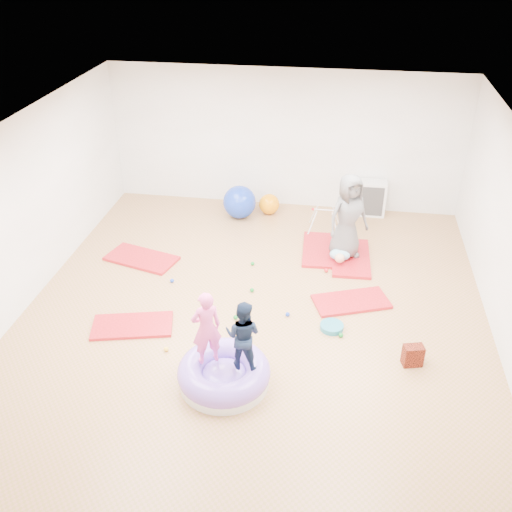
# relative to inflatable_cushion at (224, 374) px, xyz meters

# --- Properties ---
(room) EXTENTS (7.01, 8.01, 2.81)m
(room) POSITION_rel_inflatable_cushion_xyz_m (0.14, 1.45, 1.25)
(room) COLOR #AB7353
(room) RESTS_ON ground
(gym_mat_front_left) EXTENTS (1.27, 0.84, 0.05)m
(gym_mat_front_left) POSITION_rel_inflatable_cushion_xyz_m (-1.58, 0.93, -0.12)
(gym_mat_front_left) COLOR red
(gym_mat_front_left) RESTS_ON ground
(gym_mat_mid_left) EXTENTS (1.35, 0.93, 0.05)m
(gym_mat_mid_left) POSITION_rel_inflatable_cushion_xyz_m (-2.06, 2.79, -0.12)
(gym_mat_mid_left) COLOR red
(gym_mat_mid_left) RESTS_ON ground
(gym_mat_center_back) EXTENTS (0.67, 1.25, 0.05)m
(gym_mat_center_back) POSITION_rel_inflatable_cushion_xyz_m (1.03, 3.59, -0.12)
(gym_mat_center_back) COLOR red
(gym_mat_center_back) RESTS_ON ground
(gym_mat_right) EXTENTS (1.29, 0.95, 0.05)m
(gym_mat_right) POSITION_rel_inflatable_cushion_xyz_m (1.61, 2.05, -0.12)
(gym_mat_right) COLOR red
(gym_mat_right) RESTS_ON ground
(gym_mat_rear_right) EXTENTS (0.70, 1.32, 0.05)m
(gym_mat_rear_right) POSITION_rel_inflatable_cushion_xyz_m (1.58, 3.39, -0.12)
(gym_mat_rear_right) COLOR red
(gym_mat_rear_right) RESTS_ON ground
(inflatable_cushion) EXTENTS (1.20, 1.20, 0.38)m
(inflatable_cushion) POSITION_rel_inflatable_cushion_xyz_m (0.00, 0.00, 0.00)
(inflatable_cushion) COLOR silver
(inflatable_cushion) RESTS_ON ground
(child_pink) EXTENTS (0.46, 0.41, 1.05)m
(child_pink) POSITION_rel_inflatable_cushion_xyz_m (-0.22, 0.06, 0.73)
(child_pink) COLOR #F956A7
(child_pink) RESTS_ON inflatable_cushion
(child_navy) EXTENTS (0.52, 0.43, 0.96)m
(child_navy) POSITION_rel_inflatable_cushion_xyz_m (0.25, 0.05, 0.68)
(child_navy) COLOR #121F39
(child_navy) RESTS_ON inflatable_cushion
(adult_caregiver) EXTENTS (0.88, 0.80, 1.51)m
(adult_caregiver) POSITION_rel_inflatable_cushion_xyz_m (1.47, 3.43, 0.66)
(adult_caregiver) COLOR #585859
(adult_caregiver) RESTS_ON gym_mat_rear_right
(infant) EXTENTS (0.36, 0.36, 0.21)m
(infant) POSITION_rel_inflatable_cushion_xyz_m (1.38, 3.21, 0.01)
(infant) COLOR #83BAD3
(infant) RESTS_ON gym_mat_rear_right
(ball_pit_balls) EXTENTS (2.87, 2.50, 0.07)m
(ball_pit_balls) POSITION_rel_inflatable_cushion_xyz_m (0.06, 1.72, -0.11)
(ball_pit_balls) COLOR #1636B4
(ball_pit_balls) RESTS_ON ground
(exercise_ball_blue) EXTENTS (0.65, 0.65, 0.65)m
(exercise_ball_blue) POSITION_rel_inflatable_cushion_xyz_m (-0.65, 4.70, 0.18)
(exercise_ball_blue) COLOR #1636B4
(exercise_ball_blue) RESTS_ON ground
(exercise_ball_orange) EXTENTS (0.41, 0.41, 0.41)m
(exercise_ball_orange) POSITION_rel_inflatable_cushion_xyz_m (-0.09, 4.95, 0.06)
(exercise_ball_orange) COLOR orange
(exercise_ball_orange) RESTS_ON ground
(infant_play_gym) EXTENTS (0.60, 0.57, 0.46)m
(infant_play_gym) POSITION_rel_inflatable_cushion_xyz_m (1.05, 4.37, 0.16)
(infant_play_gym) COLOR silver
(infant_play_gym) RESTS_ON ground
(cube_shelf) EXTENTS (0.71, 0.35, 0.71)m
(cube_shelf) POSITION_rel_inflatable_cushion_xyz_m (1.86, 5.24, 0.21)
(cube_shelf) COLOR silver
(cube_shelf) RESTS_ON ground
(balance_disc) EXTENTS (0.34, 0.34, 0.08)m
(balance_disc) POSITION_rel_inflatable_cushion_xyz_m (1.33, 1.34, -0.11)
(balance_disc) COLOR teal
(balance_disc) RESTS_ON ground
(backpack) EXTENTS (0.30, 0.22, 0.31)m
(backpack) POSITION_rel_inflatable_cushion_xyz_m (2.43, 0.74, 0.01)
(backpack) COLOR maroon
(backpack) RESTS_ON ground
(yellow_toy) EXTENTS (0.22, 0.22, 0.03)m
(yellow_toy) POSITION_rel_inflatable_cushion_xyz_m (-1.92, 0.69, -0.13)
(yellow_toy) COLOR yellow
(yellow_toy) RESTS_ON ground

